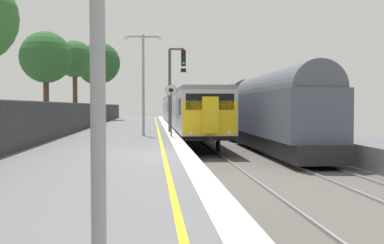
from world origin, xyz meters
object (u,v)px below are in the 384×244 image
platform_lamp_mid (143,76)px  background_tree_right (98,65)px  freight_train_adjacent_track (220,108)px  background_tree_centre (74,61)px  commuter_train_at_platform (183,110)px  speed_limit_sign (171,104)px  background_tree_left (46,59)px  signal_gantry (174,80)px

platform_lamp_mid → background_tree_right: size_ratio=0.60×
freight_train_adjacent_track → platform_lamp_mid: platform_lamp_mid is taller
background_tree_centre → platform_lamp_mid: bearing=-64.8°
commuter_train_at_platform → platform_lamp_mid: (-3.30, -17.61, 1.96)m
commuter_train_at_platform → freight_train_adjacent_track: freight_train_adjacent_track is taller
speed_limit_sign → background_tree_left: background_tree_left is taller
signal_gantry → background_tree_left: size_ratio=0.78×
commuter_train_at_platform → freight_train_adjacent_track: 5.30m
platform_lamp_mid → background_tree_right: 29.86m
speed_limit_sign → background_tree_centre: bearing=118.7°
signal_gantry → platform_lamp_mid: platform_lamp_mid is taller
commuter_train_at_platform → background_tree_right: size_ratio=4.53×
background_tree_centre → signal_gantry: bearing=-49.0°
freight_train_adjacent_track → background_tree_right: size_ratio=6.30×
signal_gantry → speed_limit_sign: bearing=-94.7°
freight_train_adjacent_track → signal_gantry: (-5.48, -17.64, 1.79)m
platform_lamp_mid → background_tree_centre: 13.53m
background_tree_left → background_tree_right: background_tree_right is taller
freight_train_adjacent_track → background_tree_left: (-14.02, -14.11, 3.37)m
platform_lamp_mid → background_tree_left: size_ratio=0.81×
background_tree_right → signal_gantry: bearing=-73.4°
background_tree_left → speed_limit_sign: bearing=-44.2°
freight_train_adjacent_track → speed_limit_sign: size_ratio=20.86×
commuter_train_at_platform → background_tree_centre: bearing=-148.6°
background_tree_left → platform_lamp_mid: bearing=-46.1°
signal_gantry → background_tree_centre: 11.64m
platform_lamp_mid → commuter_train_at_platform: bearing=79.4°
freight_train_adjacent_track → speed_limit_sign: freight_train_adjacent_track is taller
background_tree_left → background_tree_right: (0.87, 22.13, 1.62)m
background_tree_left → background_tree_centre: bearing=78.8°
signal_gantry → commuter_train_at_platform: bearing=84.0°
commuter_train_at_platform → freight_train_adjacent_track: (4.00, 3.47, 0.18)m
background_tree_centre → commuter_train_at_platform: bearing=31.4°
freight_train_adjacent_track → background_tree_left: bearing=-134.8°
signal_gantry → platform_lamp_mid: (-1.82, -3.44, -0.01)m
background_tree_right → platform_lamp_mid: bearing=-78.7°
speed_limit_sign → platform_lamp_mid: bearing=146.1°
background_tree_right → speed_limit_sign: bearing=-76.4°
freight_train_adjacent_track → background_tree_centre: background_tree_centre is taller
signal_gantry → background_tree_left: bearing=157.5°
commuter_train_at_platform → background_tree_right: background_tree_right is taller
background_tree_left → background_tree_centre: (1.01, 5.13, 0.39)m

